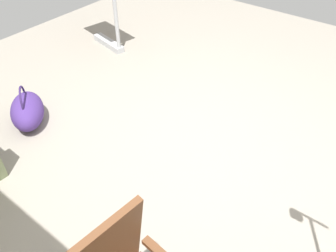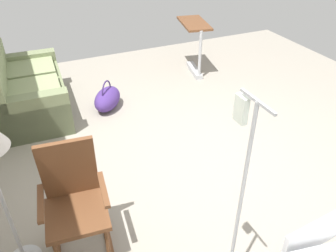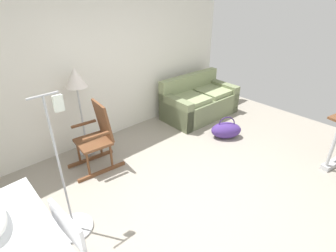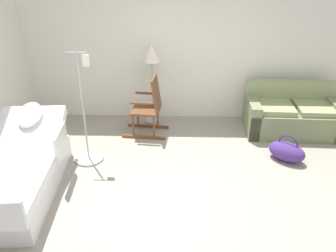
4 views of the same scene
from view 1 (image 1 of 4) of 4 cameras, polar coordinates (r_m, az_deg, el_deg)
ground_plane at (r=3.24m, az=5.84°, el=-3.81°), size 7.20×7.20×0.00m
overbed_table at (r=4.85m, az=-11.05°, el=19.02°), size 0.87×0.55×0.84m
duffel_bag at (r=3.70m, az=-22.64°, el=2.41°), size 0.64×0.59×0.43m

